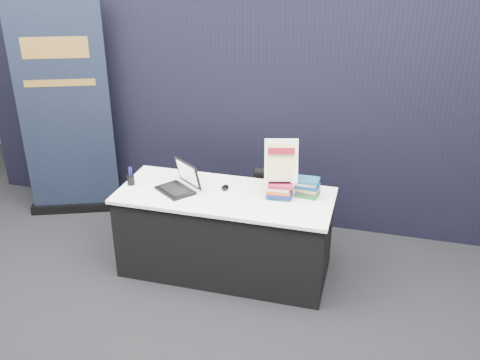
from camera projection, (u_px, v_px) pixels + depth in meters
name	position (u px, v px, depth m)	size (l,w,h in m)	color
floor	(206.00, 307.00, 4.28)	(8.00, 8.00, 0.00)	black
wall_back	(299.00, 14.00, 7.04)	(8.00, 0.02, 3.50)	#BAB6B0
drape_partition	(255.00, 106.00, 5.17)	(6.00, 0.08, 2.40)	black
display_table	(225.00, 233.00, 4.60)	(1.80, 0.75, 0.75)	black
laptop	(177.00, 183.00, 4.50)	(0.39, 0.41, 0.24)	black
mouse	(225.00, 188.00, 4.52)	(0.06, 0.10, 0.03)	black
brochure_left	(163.00, 192.00, 4.47)	(0.30, 0.21, 0.00)	white
brochure_mid	(171.00, 197.00, 4.39)	(0.27, 0.19, 0.00)	white
brochure_right	(162.00, 200.00, 4.34)	(0.33, 0.23, 0.00)	white
pen_cup	(131.00, 180.00, 4.59)	(0.06, 0.06, 0.08)	black
book_stack_tall	(280.00, 190.00, 4.36)	(0.21, 0.17, 0.13)	navy
book_stack_short	(307.00, 187.00, 4.39)	(0.19, 0.15, 0.16)	#1B6723
info_sign	(281.00, 162.00, 4.28)	(0.29, 0.17, 0.37)	black
pullup_banner	(66.00, 123.00, 5.34)	(0.92, 0.44, 2.25)	black
stacking_chair	(270.00, 212.00, 4.79)	(0.42, 0.43, 0.81)	black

